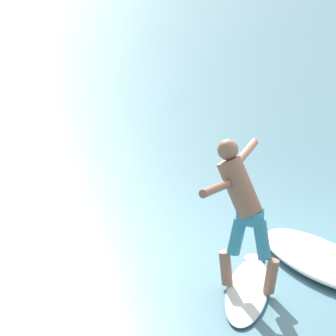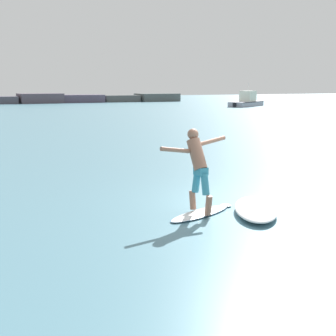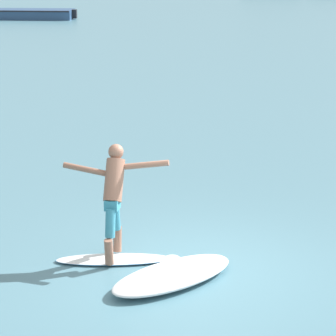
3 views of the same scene
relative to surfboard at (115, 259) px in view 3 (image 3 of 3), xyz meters
name	(u,v)px [view 3 (image 3 of 3)]	position (x,y,z in m)	size (l,w,h in m)	color
ground_plane	(196,269)	(1.26, 0.12, -0.03)	(200.00, 200.00, 0.00)	slate
surfboard	(115,259)	(0.00, 0.00, 0.00)	(1.90, 1.12, 0.20)	white
surfer	(114,192)	(-0.05, 0.10, 1.05)	(1.64, 0.78, 1.72)	#90624E
fishing_boat_near_jetty	(14,13)	(-21.00, 32.67, 0.29)	(8.12, 3.63, 0.58)	navy
wave_foam_at_tail	(173,275)	(1.07, -0.41, 0.07)	(1.79, 2.22, 0.21)	white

